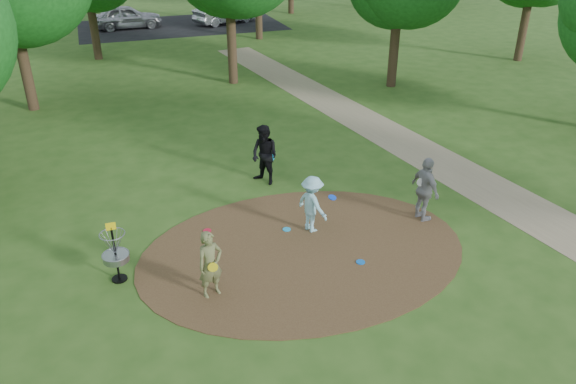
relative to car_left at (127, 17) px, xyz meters
name	(u,v)px	position (x,y,z in m)	size (l,w,h in m)	color
ground	(304,251)	(1.69, -30.11, -0.79)	(100.00, 100.00, 0.00)	#2D5119
dirt_clearing	(304,251)	(1.69, -30.11, -0.78)	(8.40, 8.40, 0.02)	#47301C
footpath	(473,180)	(8.19, -28.11, -0.79)	(2.00, 40.00, 0.01)	#8C7A5B
parking_lot	(181,25)	(3.69, -0.11, -0.79)	(14.00, 8.00, 0.01)	black
player_observer_with_disc	(210,264)	(-0.87, -31.07, 0.02)	(0.68, 0.54, 1.62)	#63683C
player_throwing_with_disc	(312,204)	(2.25, -29.22, 0.00)	(1.16, 1.17, 1.59)	#91CDD8
player_walking_with_disc	(265,155)	(1.92, -26.06, 0.15)	(1.09, 1.16, 1.89)	black
player_waiting_with_disc	(425,190)	(5.36, -29.69, 0.13)	(0.56, 1.12, 1.86)	gray
disc_ground_cyan	(287,229)	(1.61, -29.01, -0.76)	(0.22, 0.22, 0.02)	#1CA6E1
disc_ground_blue	(361,262)	(2.82, -31.06, -0.76)	(0.22, 0.22, 0.02)	blue
disc_ground_red	(207,231)	(-0.42, -28.37, -0.76)	(0.22, 0.22, 0.02)	red
car_left	(127,17)	(0.00, 0.00, 0.00)	(1.87, 4.66, 1.59)	#929598
car_right	(225,13)	(6.84, -0.46, -0.03)	(1.62, 4.63, 1.53)	#A3A6AA
disc_golf_basket	(114,248)	(-2.81, -29.81, 0.08)	(0.63, 0.63, 1.54)	black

